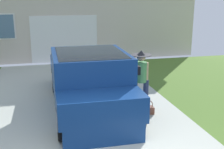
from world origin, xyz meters
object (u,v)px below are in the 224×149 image
person_with_hat (141,76)px  handbag (148,110)px  pickup_truck (89,84)px  house_with_garage (83,14)px

person_with_hat → handbag: (0.12, -0.29, -0.83)m
pickup_truck → handbag: size_ratio=14.03×
pickup_truck → handbag: bearing=156.7°
pickup_truck → house_with_garage: bearing=-96.8°
pickup_truck → house_with_garage: size_ratio=0.48×
house_with_garage → pickup_truck: bearing=-97.6°
handbag → house_with_garage: (-0.19, 9.82, 1.83)m
house_with_garage → handbag: bearing=-88.9°
pickup_truck → house_with_garage: 9.34m
person_with_hat → house_with_garage: 9.58m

